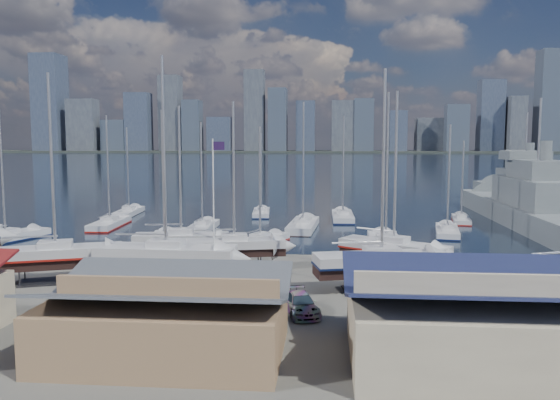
{
  "coord_description": "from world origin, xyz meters",
  "views": [
    {
      "loc": [
        8.2,
        -53.04,
        11.01
      ],
      "look_at": [
        2.99,
        8.0,
        4.57
      ],
      "focal_mm": 35.0,
      "sensor_mm": 36.0,
      "label": 1
    }
  ],
  "objects": [
    {
      "name": "sailboat_moored_0",
      "position": [
        -27.39,
        4.1,
        0.31
      ],
      "size": [
        6.11,
        10.72,
        15.45
      ],
      "rotation": [
        0.0,
        0.0,
        1.24
      ],
      "color": "black",
      "rests_on": "water"
    },
    {
      "name": "sailboat_cradle_3",
      "position": [
        -4.3,
        -11.81,
        2.15
      ],
      "size": [
        11.05,
        3.34,
        17.61
      ],
      "rotation": [
        0.0,
        0.0,
        -0.02
      ],
      "color": "#2D2D33",
      "rests_on": "ground"
    },
    {
      "name": "sailboat_moored_8",
      "position": [
        10.57,
        24.73,
        0.31
      ],
      "size": [
        3.01,
        10.41,
        15.52
      ],
      "rotation": [
        0.0,
        0.0,
        1.58
      ],
      "color": "black",
      "rests_on": "water"
    },
    {
      "name": "sailboat_moored_1",
      "position": [
        -20.0,
        15.39,
        0.31
      ],
      "size": [
        3.51,
        10.34,
        15.21
      ],
      "rotation": [
        0.0,
        0.0,
        1.64
      ],
      "color": "black",
      "rests_on": "water"
    },
    {
      "name": "naval_ship_east",
      "position": [
        35.71,
        20.87,
        1.67
      ],
      "size": [
        8.9,
        50.61,
        18.54
      ],
      "rotation": [
        0.0,
        0.0,
        1.55
      ],
      "color": "slate",
      "rests_on": "water"
    },
    {
      "name": "flagpole",
      "position": [
        -0.74,
        -10.21,
        6.49
      ],
      "size": [
        1.0,
        0.12,
        11.34
      ],
      "color": "white",
      "rests_on": "ground"
    },
    {
      "name": "sailboat_cradle_6",
      "position": [
        13.93,
        -7.08,
        2.03
      ],
      "size": [
        9.36,
        7.23,
        15.25
      ],
      "rotation": [
        0.0,
        0.0,
        -0.56
      ],
      "color": "#2D2D33",
      "rests_on": "ground"
    },
    {
      "name": "car_d",
      "position": [
        6.61,
        -18.72,
        0.66
      ],
      "size": [
        3.05,
        4.87,
        1.32
      ],
      "primitive_type": "imported",
      "rotation": [
        0.0,
        0.0,
        0.29
      ],
      "color": "gray",
      "rests_on": "ground"
    },
    {
      "name": "sailboat_cradle_2",
      "position": [
        -5.21,
        -3.93,
        1.99
      ],
      "size": [
        8.96,
        3.63,
        14.35
      ],
      "rotation": [
        0.0,
        0.0,
        0.14
      ],
      "color": "#2D2D33",
      "rests_on": "ground"
    },
    {
      "name": "sailboat_moored_6",
      "position": [
        1.13,
        4.68,
        0.31
      ],
      "size": [
        6.01,
        9.15,
        13.34
      ],
      "rotation": [
        0.0,
        0.0,
        1.14
      ],
      "color": "black",
      "rests_on": "water"
    },
    {
      "name": "sailboat_moored_7",
      "position": [
        5.31,
        15.47,
        0.32
      ],
      "size": [
        3.9,
        11.33,
        16.82
      ],
      "rotation": [
        0.0,
        0.0,
        1.5
      ],
      "color": "black",
      "rests_on": "water"
    },
    {
      "name": "sailboat_cradle_4",
      "position": [
        0.23,
        -6.63,
        2.0
      ],
      "size": [
        9.15,
        4.41,
        14.52
      ],
      "rotation": [
        0.0,
        0.0,
        0.23
      ],
      "color": "#2D2D33",
      "rests_on": "ground"
    },
    {
      "name": "shed_grey",
      "position": [
        0.0,
        -26.0,
        2.15
      ],
      "size": [
        12.6,
        8.4,
        4.17
      ],
      "color": "#8C6B4C",
      "rests_on": "ground"
    },
    {
      "name": "sailboat_cradle_5",
      "position": [
        12.36,
        -12.59,
        2.09
      ],
      "size": [
        10.5,
        5.17,
        16.33
      ],
      "rotation": [
        0.0,
        0.0,
        0.24
      ],
      "color": "#2D2D33",
      "rests_on": "ground"
    },
    {
      "name": "ground",
      "position": [
        0.0,
        -10.0,
        0.0
      ],
      "size": [
        1400.0,
        1400.0,
        0.0
      ],
      "primitive_type": "plane",
      "color": "#605E59",
      "rests_on": "ground"
    },
    {
      "name": "sailboat_moored_2",
      "position": [
        -21.91,
        27.54,
        0.32
      ],
      "size": [
        3.36,
        9.42,
        13.95
      ],
      "rotation": [
        0.0,
        0.0,
        1.66
      ],
      "color": "black",
      "rests_on": "water"
    },
    {
      "name": "far_shore",
      "position": [
        0.0,
        560.0,
        1.1
      ],
      "size": [
        1400.0,
        80.0,
        2.2
      ],
      "primitive_type": "cube",
      "color": "#2D332D",
      "rests_on": "ground"
    },
    {
      "name": "shed_blue",
      "position": [
        16.0,
        -26.0,
        2.42
      ],
      "size": [
        13.65,
        9.45,
        4.71
      ],
      "color": "#BFB293",
      "rests_on": "ground"
    },
    {
      "name": "sailboat_cradle_1",
      "position": [
        -13.09,
        -12.28,
        2.09
      ],
      "size": [
        10.49,
        6.21,
        16.36
      ],
      "rotation": [
        0.0,
        0.0,
        0.36
      ],
      "color": "#2D2D33",
      "rests_on": "ground"
    },
    {
      "name": "car_b",
      "position": [
        -0.47,
        -20.77,
        0.73
      ],
      "size": [
        4.42,
        1.58,
        1.45
      ],
      "primitive_type": "imported",
      "rotation": [
        0.0,
        0.0,
        1.56
      ],
      "color": "gray",
      "rests_on": "ground"
    },
    {
      "name": "naval_ship_west",
      "position": [
        44.42,
        50.29,
        1.66
      ],
      "size": [
        8.3,
        45.89,
        18.12
      ],
      "rotation": [
        0.0,
        0.0,
        1.55
      ],
      "color": "slate",
      "rests_on": "water"
    },
    {
      "name": "skyline",
      "position": [
        -7.83,
        553.76,
        39.09
      ],
      "size": [
        639.14,
        43.8,
        107.69
      ],
      "color": "#475166",
      "rests_on": "far_shore"
    },
    {
      "name": "car_c",
      "position": [
        2.06,
        -19.0,
        0.81
      ],
      "size": [
        3.81,
        6.25,
        1.62
      ],
      "primitive_type": "imported",
      "rotation": [
        0.0,
        0.0,
        -0.2
      ],
      "color": "gray",
      "rests_on": "ground"
    },
    {
      "name": "water",
      "position": [
        0.0,
        300.0,
        -0.15
      ],
      "size": [
        1400.0,
        600.0,
        0.4
      ],
      "primitive_type": "cube",
      "color": "#1B2B3E",
      "rests_on": "ground"
    },
    {
      "name": "sailboat_moored_3",
      "position": [
        -9.07,
        3.4,
        0.31
      ],
      "size": [
        4.98,
        10.49,
        15.12
      ],
      "rotation": [
        0.0,
        0.0,
        1.79
      ],
      "color": "black",
      "rests_on": "water"
    },
    {
      "name": "sailboat_moored_10",
      "position": [
        22.69,
        13.02,
        0.31
      ],
      "size": [
        4.17,
        9.53,
        13.78
      ],
      "rotation": [
        0.0,
        0.0,
        1.39
      ],
      "color": "black",
      "rests_on": "water"
    },
    {
      "name": "sailboat_moored_9",
      "position": [
        14.41,
        3.68,
        0.32
      ],
      "size": [
        3.3,
        11.21,
        16.86
      ],
      "rotation": [
        0.0,
        0.0,
        1.56
      ],
      "color": "black",
      "rests_on": "water"
    },
    {
      "name": "sailboat_moored_4",
      "position": [
        -7.22,
        13.38,
        0.32
      ],
      "size": [
        2.74,
        9.42,
        14.17
      ],
      "rotation": [
        0.0,
        0.0,
        1.58
      ],
      "color": "black",
      "rests_on": "water"
    },
    {
      "name": "sailboat_moored_11",
      "position": [
        26.93,
        23.86,
        0.31
      ],
      "size": [
        3.48,
        8.15,
        11.8
      ],
      "rotation": [
        0.0,
        0.0,
        1.41
      ],
      "color": "black",
      "rests_on": "water"
    },
    {
      "name": "sailboat_moored_5",
      "position": [
        -1.59,
        28.4,
        0.31
      ],
      "size": [
        3.19,
        8.89,
        13.03
      ],
      "rotation": [
        0.0,
        0.0,
        1.66
      ],
      "color": "black",
      "rests_on": "water"
    }
  ]
}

